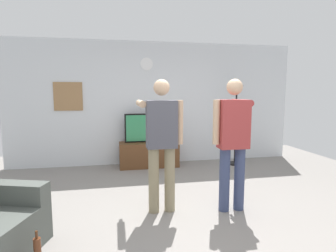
# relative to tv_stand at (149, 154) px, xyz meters

# --- Properties ---
(ground_plane) EXTENTS (8.40, 8.40, 0.00)m
(ground_plane) POSITION_rel_tv_stand_xyz_m (0.21, -2.60, -0.27)
(ground_plane) COLOR gray
(back_wall) EXTENTS (6.40, 0.10, 2.70)m
(back_wall) POSITION_rel_tv_stand_xyz_m (0.21, 0.35, 1.08)
(back_wall) COLOR silver
(back_wall) RESTS_ON ground_plane
(tv_stand) EXTENTS (1.26, 0.49, 0.53)m
(tv_stand) POSITION_rel_tv_stand_xyz_m (0.00, 0.00, 0.00)
(tv_stand) COLOR brown
(tv_stand) RESTS_ON ground_plane
(television) EXTENTS (1.02, 0.07, 0.62)m
(television) POSITION_rel_tv_stand_xyz_m (-0.00, 0.05, 0.57)
(television) COLOR black
(television) RESTS_ON tv_stand
(wall_clock) EXTENTS (0.27, 0.03, 0.27)m
(wall_clock) POSITION_rel_tv_stand_xyz_m (0.00, 0.29, 1.95)
(wall_clock) COLOR white
(framed_picture) EXTENTS (0.58, 0.04, 0.60)m
(framed_picture) POSITION_rel_tv_stand_xyz_m (-1.66, 0.30, 1.25)
(framed_picture) COLOR #997047
(floor_lamp) EXTENTS (0.32, 0.32, 1.88)m
(floor_lamp) POSITION_rel_tv_stand_xyz_m (1.91, -0.18, 1.08)
(floor_lamp) COLOR black
(floor_lamp) RESTS_ON ground_plane
(person_standing_nearer_lamp) EXTENTS (0.57, 0.78, 1.77)m
(person_standing_nearer_lamp) POSITION_rel_tv_stand_xyz_m (-0.11, -2.27, 0.73)
(person_standing_nearer_lamp) COLOR gray
(person_standing_nearer_lamp) RESTS_ON ground_plane
(person_standing_nearer_couch) EXTENTS (0.57, 0.78, 1.77)m
(person_standing_nearer_couch) POSITION_rel_tv_stand_xyz_m (0.83, -2.41, 0.74)
(person_standing_nearer_couch) COLOR #384266
(person_standing_nearer_couch) RESTS_ON ground_plane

